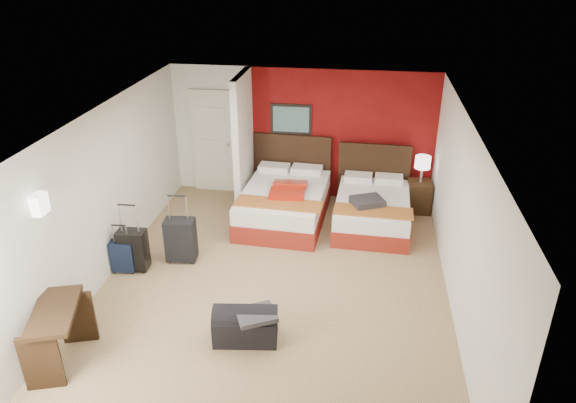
% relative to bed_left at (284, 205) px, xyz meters
% --- Properties ---
extents(ground, '(6.50, 6.50, 0.00)m').
position_rel_bed_left_xyz_m(ground, '(0.17, -2.08, -0.31)').
color(ground, tan).
rests_on(ground, ground).
extents(room_walls, '(5.02, 6.52, 2.50)m').
position_rel_bed_left_xyz_m(room_walls, '(-1.24, -0.66, 0.95)').
color(room_walls, white).
rests_on(room_walls, ground).
extents(red_accent_panel, '(3.50, 0.04, 2.50)m').
position_rel_bed_left_xyz_m(red_accent_panel, '(0.92, 1.15, 0.94)').
color(red_accent_panel, maroon).
rests_on(red_accent_panel, ground).
extents(partition_wall, '(0.12, 1.20, 2.50)m').
position_rel_bed_left_xyz_m(partition_wall, '(-0.83, 0.53, 0.94)').
color(partition_wall, silver).
rests_on(partition_wall, ground).
extents(entry_door, '(0.82, 0.06, 2.05)m').
position_rel_bed_left_xyz_m(entry_door, '(-1.58, 1.12, 0.72)').
color(entry_door, silver).
rests_on(entry_door, ground).
extents(bed_left, '(1.53, 2.11, 0.61)m').
position_rel_bed_left_xyz_m(bed_left, '(0.00, 0.00, 0.00)').
color(bed_left, white).
rests_on(bed_left, ground).
extents(bed_right, '(1.33, 1.86, 0.55)m').
position_rel_bed_left_xyz_m(bed_right, '(1.57, 0.01, -0.03)').
color(bed_right, white).
rests_on(bed_right, ground).
extents(red_suitcase_open, '(0.64, 0.85, 0.10)m').
position_rel_bed_left_xyz_m(red_suitcase_open, '(0.10, -0.10, 0.36)').
color(red_suitcase_open, '#B3210F').
rests_on(red_suitcase_open, bed_left).
extents(jacket_bundle, '(0.63, 0.58, 0.12)m').
position_rel_bed_left_xyz_m(jacket_bundle, '(1.47, -0.29, 0.30)').
color(jacket_bundle, '#333337').
rests_on(jacket_bundle, bed_right).
extents(nightstand, '(0.45, 0.45, 0.59)m').
position_rel_bed_left_xyz_m(nightstand, '(2.42, 0.72, -0.01)').
color(nightstand, '#332111').
rests_on(nightstand, ground).
extents(table_lamp, '(0.37, 0.37, 0.50)m').
position_rel_bed_left_xyz_m(table_lamp, '(2.42, 0.72, 0.53)').
color(table_lamp, white).
rests_on(table_lamp, nightstand).
extents(suitcase_black, '(0.44, 0.28, 0.64)m').
position_rel_bed_left_xyz_m(suitcase_black, '(-2.02, -1.94, 0.01)').
color(suitcase_black, black).
rests_on(suitcase_black, ground).
extents(suitcase_charcoal, '(0.49, 0.33, 0.68)m').
position_rel_bed_left_xyz_m(suitcase_charcoal, '(-1.39, -1.58, 0.04)').
color(suitcase_charcoal, black).
rests_on(suitcase_charcoal, ground).
extents(suitcase_navy, '(0.37, 0.24, 0.49)m').
position_rel_bed_left_xyz_m(suitcase_navy, '(-2.15, -2.01, -0.06)').
color(suitcase_navy, black).
rests_on(suitcase_navy, ground).
extents(duffel_bag, '(0.84, 0.52, 0.40)m').
position_rel_bed_left_xyz_m(duffel_bag, '(0.01, -3.27, -0.10)').
color(duffel_bag, black).
rests_on(duffel_bag, ground).
extents(jacket_draped, '(0.60, 0.57, 0.06)m').
position_rel_bed_left_xyz_m(jacket_draped, '(0.16, -3.32, 0.13)').
color(jacket_draped, '#38383D').
rests_on(jacket_draped, duffel_bag).
extents(desk, '(0.74, 1.04, 0.78)m').
position_rel_bed_left_xyz_m(desk, '(-2.03, -4.00, 0.09)').
color(desk, black).
rests_on(desk, ground).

